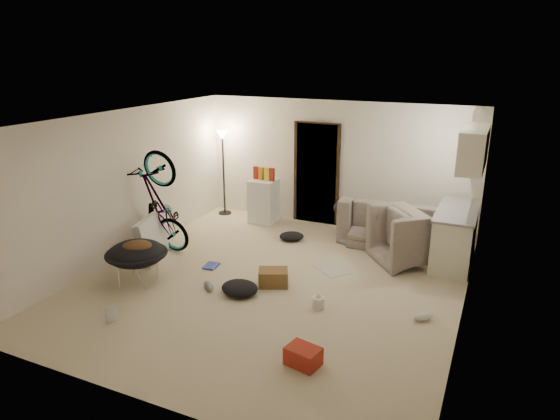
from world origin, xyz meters
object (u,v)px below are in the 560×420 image
at_px(bicycle, 161,225).
at_px(juicer, 318,302).
at_px(kitchen_counter, 455,237).
at_px(armchair, 415,241).
at_px(saucer_chair, 137,259).
at_px(sofa, 396,228).
at_px(drink_case_b, 303,356).
at_px(mini_fridge, 264,201).
at_px(floor_lamp, 223,155).
at_px(tv_box, 154,236).
at_px(drink_case_a, 273,278).

bearing_deg(bicycle, juicer, -100.80).
distance_m(kitchen_counter, armchair, 0.65).
bearing_deg(kitchen_counter, bicycle, -160.42).
bearing_deg(saucer_chair, sofa, 45.44).
bearing_deg(kitchen_counter, drink_case_b, -107.91).
distance_m(kitchen_counter, mini_fridge, 3.87).
relative_size(armchair, saucer_chair, 1.12).
distance_m(floor_lamp, mini_fridge, 1.32).
relative_size(kitchen_counter, mini_fridge, 1.69).
bearing_deg(floor_lamp, mini_fridge, -5.71).
relative_size(kitchen_counter, armchair, 1.44).
xyz_separation_m(tv_box, drink_case_b, (3.52, -1.87, -0.25)).
distance_m(drink_case_b, juicer, 1.33).
xyz_separation_m(floor_lamp, saucer_chair, (0.53, -3.49, -0.91)).
relative_size(saucer_chair, juicer, 3.93).
height_order(tv_box, drink_case_b, tv_box).
xyz_separation_m(sofa, tv_box, (-3.67, -2.33, 0.06)).
relative_size(kitchen_counter, drink_case_a, 3.41).
bearing_deg(tv_box, armchair, 6.87).
bearing_deg(juicer, tv_box, 169.78).
xyz_separation_m(sofa, saucer_chair, (-3.24, -3.29, 0.09)).
bearing_deg(armchair, saucer_chair, 86.66).
relative_size(sofa, saucer_chair, 2.20).
relative_size(drink_case_a, juicer, 1.85).
bearing_deg(floor_lamp, saucer_chair, -81.43).
relative_size(bicycle, drink_case_b, 5.07).
distance_m(tv_box, drink_case_b, 3.99).
height_order(armchair, drink_case_b, armchair).
relative_size(floor_lamp, bicycle, 0.95).
height_order(kitchen_counter, bicycle, bicycle).
distance_m(bicycle, drink_case_b, 4.10).
bearing_deg(bicycle, armchair, -67.67).
bearing_deg(saucer_chair, armchair, 35.38).
bearing_deg(sofa, bicycle, 26.89).
relative_size(armchair, drink_case_a, 2.37).
distance_m(bicycle, drink_case_a, 2.41).
bearing_deg(kitchen_counter, floor_lamp, 172.34).
distance_m(sofa, drink_case_a, 2.85).
relative_size(floor_lamp, saucer_chair, 1.94).
distance_m(sofa, saucer_chair, 4.62).
height_order(kitchen_counter, sofa, kitchen_counter).
relative_size(sofa, drink_case_b, 5.50).
bearing_deg(armchair, sofa, -4.21).
distance_m(armchair, mini_fridge, 3.32).
bearing_deg(saucer_chair, mini_fridge, 82.05).
height_order(sofa, bicycle, bicycle).
distance_m(kitchen_counter, tv_box, 5.09).
bearing_deg(sofa, armchair, 121.24).
bearing_deg(kitchen_counter, saucer_chair, -146.54).
bearing_deg(tv_box, drink_case_b, -43.11).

